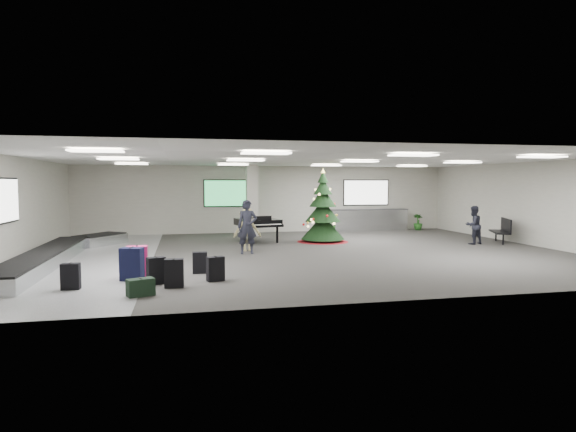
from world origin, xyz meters
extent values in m
plane|color=#32302D|center=(0.00, 0.00, 0.00)|extent=(18.00, 18.00, 0.00)
cube|color=#ABA99D|center=(0.00, 7.00, 1.60)|extent=(18.00, 0.02, 3.20)
cube|color=#ABA99D|center=(0.00, -7.00, 1.60)|extent=(18.00, 0.02, 3.20)
cube|color=#ABA99D|center=(-9.00, 0.00, 1.60)|extent=(0.02, 14.00, 3.20)
cube|color=#ABA99D|center=(9.00, 0.00, 1.60)|extent=(0.02, 14.00, 3.20)
cube|color=silver|center=(0.00, 0.00, 3.20)|extent=(18.00, 14.00, 0.02)
cube|color=slate|center=(-7.00, 0.00, 0.00)|extent=(4.00, 14.00, 0.01)
cube|color=#B7B2A7|center=(-1.00, 5.60, 1.60)|extent=(0.50, 0.50, 3.20)
cube|color=green|center=(-2.00, 6.95, 1.90)|extent=(2.20, 0.08, 1.30)
cube|color=white|center=(5.00, 6.95, 1.90)|extent=(2.40, 0.08, 1.30)
cube|color=white|center=(-8.95, -1.00, 1.90)|extent=(0.08, 2.10, 1.30)
cube|color=white|center=(-6.00, -4.00, 3.14)|extent=(1.20, 0.60, 0.04)
cube|color=white|center=(-6.00, 0.00, 3.14)|extent=(1.20, 0.60, 0.04)
cube|color=white|center=(-6.00, 4.00, 3.14)|extent=(1.20, 0.60, 0.04)
cube|color=white|center=(-2.00, -4.00, 3.14)|extent=(1.20, 0.60, 0.04)
cube|color=white|center=(-2.00, 0.00, 3.14)|extent=(1.20, 0.60, 0.04)
cube|color=white|center=(-2.00, 4.00, 3.14)|extent=(1.20, 0.60, 0.04)
cube|color=white|center=(2.00, -4.00, 3.14)|extent=(1.20, 0.60, 0.04)
cube|color=white|center=(2.00, 0.00, 3.14)|extent=(1.20, 0.60, 0.04)
cube|color=white|center=(2.00, 4.00, 3.14)|extent=(1.20, 0.60, 0.04)
cube|color=white|center=(6.00, -4.00, 3.14)|extent=(1.20, 0.60, 0.04)
cube|color=white|center=(6.00, 0.00, 3.14)|extent=(1.20, 0.60, 0.04)
cube|color=white|center=(6.00, 4.00, 3.14)|extent=(1.20, 0.60, 0.04)
cube|color=silver|center=(-8.00, -1.00, 0.19)|extent=(1.00, 8.00, 0.38)
cube|color=black|center=(-8.00, -1.00, 0.40)|extent=(0.95, 7.90, 0.05)
cube|color=silver|center=(-7.20, 3.60, 0.19)|extent=(1.97, 2.21, 0.38)
cube|color=black|center=(-7.20, 3.60, 0.40)|extent=(1.87, 2.10, 0.05)
cube|color=silver|center=(5.00, 6.65, 0.53)|extent=(4.00, 0.60, 1.05)
cube|color=#2E2E31|center=(5.00, 6.65, 1.06)|extent=(4.05, 0.65, 0.04)
cube|color=black|center=(-4.69, -4.25, 0.32)|extent=(0.47, 0.36, 0.64)
cube|color=black|center=(-4.69, -4.25, 0.65)|extent=(0.07, 0.14, 0.02)
cube|color=black|center=(-4.27, -4.71, 0.33)|extent=(0.44, 0.25, 0.66)
cube|color=black|center=(-4.27, -4.71, 0.67)|extent=(0.04, 0.14, 0.02)
cube|color=#DA1C67|center=(-5.20, -3.34, 0.40)|extent=(0.52, 0.30, 0.80)
cube|color=black|center=(-5.20, -3.34, 0.82)|extent=(0.04, 0.17, 0.02)
cube|color=black|center=(-3.63, -3.10, 0.29)|extent=(0.38, 0.21, 0.57)
cube|color=black|center=(-3.63, -3.10, 0.58)|extent=(0.03, 0.13, 0.02)
cube|color=black|center=(-5.30, -3.70, 0.41)|extent=(0.59, 0.45, 0.81)
cube|color=black|center=(-5.30, -3.70, 0.82)|extent=(0.08, 0.19, 0.02)
cube|color=black|center=(-6.54, -4.46, 0.30)|extent=(0.41, 0.24, 0.60)
cube|color=black|center=(-6.54, -4.46, 0.61)|extent=(0.03, 0.13, 0.02)
cube|color=black|center=(-4.95, -5.43, 0.19)|extent=(0.62, 0.47, 0.37)
cube|color=black|center=(-4.95, -5.43, 0.38)|extent=(0.09, 0.17, 0.02)
cube|color=black|center=(-3.29, -4.19, 0.30)|extent=(0.46, 0.32, 0.60)
cube|color=black|center=(-3.29, -4.19, 0.61)|extent=(0.07, 0.13, 0.02)
cone|color=maroon|center=(1.49, 2.76, 0.07)|extent=(2.09, 2.09, 0.13)
cylinder|color=#3F2819|center=(1.49, 2.76, 0.28)|extent=(0.13, 0.13, 0.55)
cone|color=black|center=(1.49, 2.76, 0.61)|extent=(1.76, 1.76, 0.99)
cone|color=black|center=(1.49, 2.76, 1.27)|extent=(1.43, 1.43, 0.88)
cone|color=black|center=(1.49, 2.76, 1.82)|extent=(1.10, 1.10, 0.77)
cone|color=black|center=(1.49, 2.76, 2.26)|extent=(0.77, 0.77, 0.66)
cone|color=black|center=(1.49, 2.76, 2.64)|extent=(0.44, 0.44, 0.50)
cone|color=#FFE566|center=(1.49, 2.76, 2.89)|extent=(0.18, 0.18, 0.20)
cube|color=black|center=(-1.10, 3.32, 0.80)|extent=(1.81, 1.96, 0.27)
cube|color=black|center=(-0.92, 2.42, 0.72)|extent=(1.44, 0.56, 0.10)
cube|color=white|center=(-0.91, 2.39, 0.78)|extent=(1.26, 0.38, 0.02)
cube|color=black|center=(-0.97, 2.66, 0.99)|extent=(0.67, 0.16, 0.21)
cylinder|color=black|center=(-1.54, 2.54, 0.33)|extent=(0.10, 0.10, 0.66)
cylinder|color=black|center=(-0.39, 2.77, 0.33)|extent=(0.10, 0.10, 0.66)
cylinder|color=black|center=(-1.23, 3.99, 0.33)|extent=(0.10, 0.10, 0.66)
cube|color=black|center=(8.29, 0.91, 0.43)|extent=(1.10, 1.63, 0.06)
cylinder|color=black|center=(8.29, 0.29, 0.21)|extent=(0.06, 0.06, 0.41)
cylinder|color=black|center=(8.29, 1.53, 0.21)|extent=(0.06, 0.06, 0.41)
cube|color=black|center=(8.53, 0.91, 0.72)|extent=(0.67, 1.44, 0.52)
imported|color=black|center=(-1.94, 0.14, 0.91)|extent=(0.70, 0.49, 1.82)
imported|color=#988C5E|center=(-1.85, 0.79, 0.75)|extent=(0.99, 0.58, 1.51)
imported|color=black|center=(6.99, 0.72, 0.75)|extent=(0.83, 0.71, 1.50)
imported|color=#183E14|center=(2.87, 5.74, 0.40)|extent=(0.53, 0.47, 0.81)
imported|color=#183E14|center=(7.57, 6.34, 0.41)|extent=(0.65, 0.65, 0.82)
camera|label=1|loc=(-4.04, -15.94, 2.41)|focal=30.00mm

